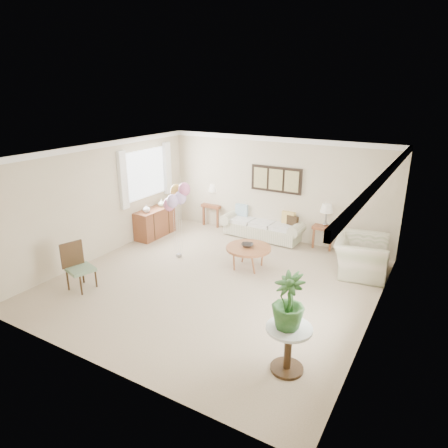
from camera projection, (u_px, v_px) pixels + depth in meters
name	position (u px, v px, depth m)	size (l,w,h in m)	color
ground_plane	(215.00, 282.00, 8.07)	(6.00, 6.00, 0.00)	#B9A891
room_shell	(212.00, 203.00, 7.67)	(6.04, 6.04, 2.60)	beige
wall_art_triptych	(276.00, 179.00, 9.99)	(1.35, 0.06, 0.65)	black
sofa	(265.00, 225.00, 10.45)	(2.22, 0.90, 0.81)	beige
end_table_left	(214.00, 207.00, 11.33)	(0.58, 0.52, 0.63)	brown
end_table_right	(325.00, 229.00, 9.70)	(0.52, 0.48, 0.57)	brown
lamp_left	(214.00, 188.00, 11.15)	(0.33, 0.33, 0.57)	gray
lamp_right	(327.00, 209.00, 9.53)	(0.31, 0.31, 0.55)	gray
coffee_table	(248.00, 249.00, 8.57)	(0.98, 0.98, 0.49)	brown
decor_bowl	(247.00, 245.00, 8.58)	(0.26, 0.26, 0.06)	#292421
armchair	(361.00, 256.00, 8.37)	(1.19, 1.04, 0.77)	beige
side_table	(289.00, 338.00, 5.42)	(0.64, 0.64, 0.69)	silver
potted_plant	(288.00, 301.00, 5.24)	(0.44, 0.44, 0.79)	#194D19
accent_chair	(78.00, 265.00, 7.70)	(0.57, 0.57, 0.94)	slate
credenza	(155.00, 222.00, 10.49)	(0.46, 1.20, 0.74)	brown
vase_white	(146.00, 209.00, 10.06)	(0.19, 0.19, 0.20)	silver
vase_sage	(162.00, 203.00, 10.56)	(0.19, 0.19, 0.19)	beige
balloon_cluster	(177.00, 197.00, 8.79)	(0.58, 0.53, 1.78)	gray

